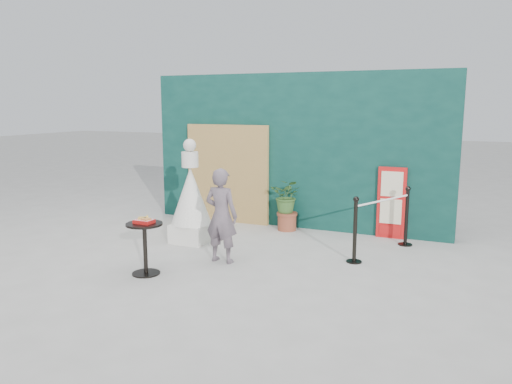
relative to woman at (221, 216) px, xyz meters
name	(u,v)px	position (x,y,z in m)	size (l,w,h in m)	color
ground	(223,273)	(0.27, -0.49, -0.73)	(60.00, 60.00, 0.00)	#ADAAA5
back_wall	(296,151)	(0.27, 2.66, 0.77)	(6.00, 0.30, 3.00)	#0A302C
bamboo_fence	(227,174)	(-1.13, 2.45, 0.27)	(1.80, 0.08, 2.00)	tan
woman	(221,216)	(0.00, 0.00, 0.00)	(0.53, 0.35, 1.46)	#685962
menu_board	(391,203)	(2.17, 2.46, -0.08)	(0.50, 0.07, 1.30)	red
statue	(191,201)	(-1.01, 0.79, 0.01)	(0.71, 0.71, 1.82)	white
cafe_table	(145,240)	(-0.73, -0.95, -0.23)	(0.52, 0.52, 0.75)	black
food_basket	(144,221)	(-0.73, -0.94, 0.06)	(0.26, 0.19, 0.11)	#B41513
planter	(287,201)	(0.25, 2.25, -0.15)	(0.59, 0.51, 1.00)	brown
stanchion_barrier	(382,224)	(2.19, 1.44, -0.24)	(0.84, 1.54, 1.03)	black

